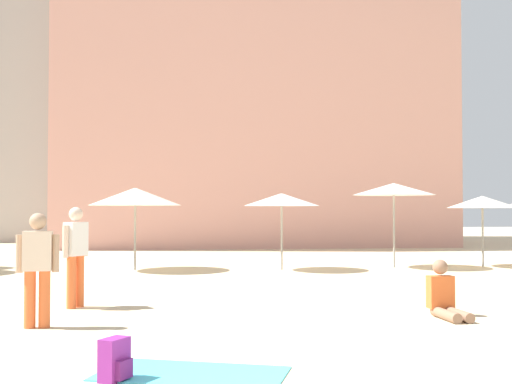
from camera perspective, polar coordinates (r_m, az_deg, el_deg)
hotel_pink at (r=34.56m, az=-0.53°, el=11.55°), size 18.40×10.19×19.16m
cafe_umbrella_1 at (r=18.55m, az=2.25°, el=-0.68°), size 2.16×2.16×2.18m
cafe_umbrella_2 at (r=20.81m, az=19.18°, el=-0.84°), size 2.11×2.11×2.13m
cafe_umbrella_4 at (r=18.76m, az=-10.51°, el=-0.40°), size 2.61×2.61×2.33m
cafe_umbrella_5 at (r=19.75m, az=11.95°, el=0.24°), size 2.44×2.44×2.50m
beach_towel at (r=6.95m, az=-5.63°, el=-15.52°), size 2.13×1.57×0.01m
backpack at (r=6.76m, az=-12.21°, el=-14.18°), size 0.34×0.35×0.42m
person_far_left at (r=10.79m, az=16.19°, el=-8.84°), size 0.41×0.92×0.90m
person_mid_right at (r=11.74m, az=-15.49°, el=-5.11°), size 0.42×0.55×1.74m
person_mid_center at (r=9.90m, az=-18.56°, el=-6.07°), size 0.60×0.25×1.64m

